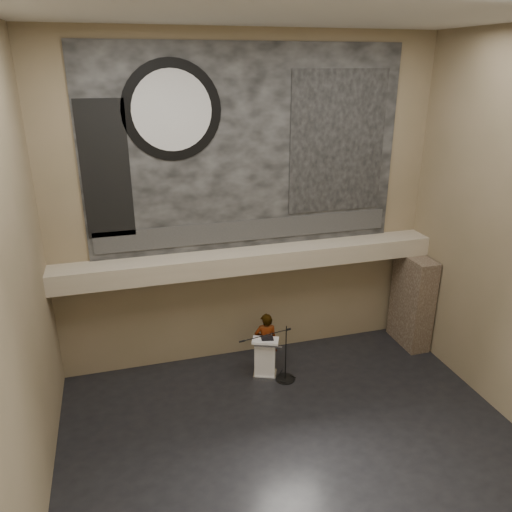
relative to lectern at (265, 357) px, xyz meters
name	(u,v)px	position (x,y,z in m)	size (l,w,h in m)	color
floor	(297,445)	(-0.09, -2.66, -0.55)	(10.00, 10.00, 0.00)	black
ceiling	(313,9)	(-0.09, -2.66, 7.95)	(10.00, 10.00, 0.00)	silver
wall_back	(247,207)	(-0.09, 1.34, 3.70)	(10.00, 0.02, 8.50)	#796B4C
wall_front	(430,389)	(-0.09, -6.66, 3.70)	(10.00, 0.02, 8.50)	#796B4C
wall_left	(11,295)	(-5.09, -2.66, 3.70)	(0.02, 8.00, 8.50)	#796B4C
soffit	(252,260)	(-0.09, 0.94, 2.40)	(10.00, 0.80, 0.50)	tan
sprinkler_left	(191,277)	(-1.69, 0.89, 2.12)	(0.04, 0.04, 0.06)	#B2893D
sprinkler_right	(320,263)	(1.81, 0.89, 2.12)	(0.04, 0.04, 0.06)	#B2893D
banner	(247,151)	(-0.09, 1.31, 5.15)	(8.00, 0.05, 5.00)	black
banner_text_strip	(248,230)	(-0.09, 1.27, 3.10)	(7.76, 0.02, 0.55)	#2E2E2E
banner_clock_rim	(172,111)	(-1.89, 1.27, 6.15)	(2.30, 2.30, 0.02)	black
banner_clock_face	(172,111)	(-1.89, 1.25, 6.15)	(1.84, 1.84, 0.02)	silver
banner_building_print	(338,143)	(2.31, 1.27, 5.25)	(2.60, 0.02, 3.60)	black
banner_brick_print	(106,171)	(-3.49, 1.27, 4.85)	(1.10, 0.02, 3.20)	black
stone_pier	(412,301)	(4.56, 0.49, 0.80)	(0.60, 1.40, 2.70)	#47382C
lectern	(265,357)	(0.00, 0.00, 0.00)	(0.80, 0.69, 1.13)	silver
binder	(267,338)	(0.05, -0.01, 0.56)	(0.31, 0.25, 0.04)	black
papers	(262,340)	(-0.09, -0.02, 0.55)	(0.20, 0.27, 0.01)	white
speaker_person	(266,342)	(0.11, 0.31, 0.28)	(0.60, 0.40, 1.66)	beige
mic_stand	(284,372)	(0.41, -0.31, -0.31)	(1.54, 0.52, 1.57)	black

